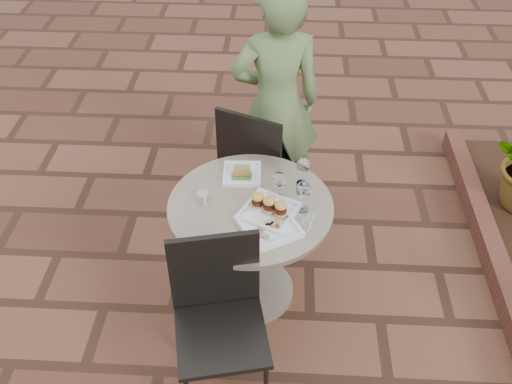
# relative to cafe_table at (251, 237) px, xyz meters

# --- Properties ---
(ground) EXTENTS (60.00, 60.00, 0.00)m
(ground) POSITION_rel_cafe_table_xyz_m (-0.05, -0.17, -0.48)
(ground) COLOR brown
(ground) RESTS_ON ground
(cafe_table) EXTENTS (0.90, 0.90, 0.73)m
(cafe_table) POSITION_rel_cafe_table_xyz_m (0.00, 0.00, 0.00)
(cafe_table) COLOR gray
(cafe_table) RESTS_ON ground
(chair_far) EXTENTS (0.58, 0.58, 0.93)m
(chair_far) POSITION_rel_cafe_table_xyz_m (-0.00, 0.65, 0.07)
(chair_far) COLOR black
(chair_far) RESTS_ON ground
(chair_near) EXTENTS (0.52, 0.52, 0.93)m
(chair_near) POSITION_rel_cafe_table_xyz_m (-0.12, -0.55, 0.07)
(chair_near) COLOR black
(chair_near) RESTS_ON ground
(diner) EXTENTS (0.66, 0.49, 1.62)m
(diner) POSITION_rel_cafe_table_xyz_m (0.11, 0.89, 0.33)
(diner) COLOR #57703D
(diner) RESTS_ON ground
(plate_salmon) EXTENTS (0.22, 0.22, 0.06)m
(plate_salmon) POSITION_rel_cafe_table_xyz_m (-0.06, 0.24, 0.26)
(plate_salmon) COLOR silver
(plate_salmon) RESTS_ON cafe_table
(plate_sliders) EXTENTS (0.35, 0.35, 0.17)m
(plate_sliders) POSITION_rel_cafe_table_xyz_m (0.10, -0.07, 0.28)
(plate_sliders) COLOR silver
(plate_sliders) RESTS_ON cafe_table
(plate_tuna) EXTENTS (0.37, 0.37, 0.03)m
(plate_tuna) POSITION_rel_cafe_table_xyz_m (0.11, -0.18, 0.26)
(plate_tuna) COLOR silver
(plate_tuna) RESTS_ON cafe_table
(wine_glass_right) EXTENTS (0.08, 0.08, 0.19)m
(wine_glass_right) POSITION_rel_cafe_table_xyz_m (0.28, -0.02, 0.38)
(wine_glass_right) COLOR white
(wine_glass_right) RESTS_ON cafe_table
(wine_glass_mid) EXTENTS (0.08, 0.08, 0.18)m
(wine_glass_mid) POSITION_rel_cafe_table_xyz_m (0.15, 0.06, 0.37)
(wine_glass_mid) COLOR white
(wine_glass_mid) RESTS_ON cafe_table
(wine_glass_far) EXTENTS (0.07, 0.07, 0.17)m
(wine_glass_far) POSITION_rel_cafe_table_xyz_m (0.28, 0.19, 0.37)
(wine_glass_far) COLOR white
(wine_glass_far) RESTS_ON cafe_table
(steel_ramekin) EXTENTS (0.09, 0.09, 0.05)m
(steel_ramekin) POSITION_rel_cafe_table_xyz_m (-0.26, 0.02, 0.27)
(steel_ramekin) COLOR silver
(steel_ramekin) RESTS_ON cafe_table
(cutlery_set) EXTENTS (0.13, 0.19, 0.00)m
(cutlery_set) POSITION_rel_cafe_table_xyz_m (0.30, -0.13, 0.25)
(cutlery_set) COLOR silver
(cutlery_set) RESTS_ON cafe_table
(planter_curb) EXTENTS (0.12, 3.00, 0.15)m
(planter_curb) POSITION_rel_cafe_table_xyz_m (1.55, 0.13, -0.41)
(planter_curb) COLOR brown
(planter_curb) RESTS_ON ground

